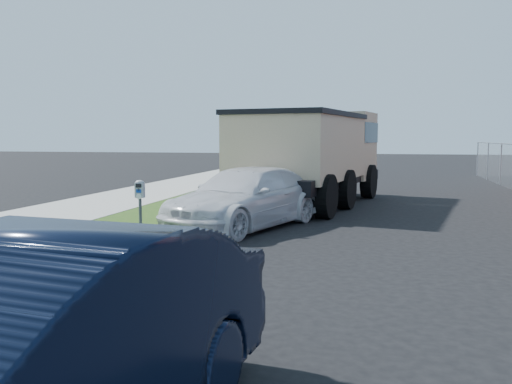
% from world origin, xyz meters
% --- Properties ---
extents(ground, '(120.00, 120.00, 0.00)m').
position_xyz_m(ground, '(0.00, 0.00, 0.00)').
color(ground, black).
rests_on(ground, ground).
extents(streetside, '(6.12, 50.00, 0.15)m').
position_xyz_m(streetside, '(-5.57, 2.00, 0.07)').
color(streetside, gray).
rests_on(streetside, ground).
extents(parking_meter, '(0.17, 0.12, 1.20)m').
position_xyz_m(parking_meter, '(-3.17, -0.46, 0.98)').
color(parking_meter, '#3F4247').
rests_on(parking_meter, ground).
extents(white_wagon, '(3.43, 5.08, 1.37)m').
position_xyz_m(white_wagon, '(-2.04, 2.76, 0.68)').
color(white_wagon, silver).
rests_on(white_wagon, ground).
extents(navy_sedan, '(2.07, 4.72, 1.51)m').
position_xyz_m(navy_sedan, '(-1.05, -6.75, 0.75)').
color(navy_sedan, black).
rests_on(navy_sedan, ground).
extents(dump_truck, '(4.10, 7.79, 2.91)m').
position_xyz_m(dump_truck, '(-1.12, 7.63, 1.64)').
color(dump_truck, black).
rests_on(dump_truck, ground).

